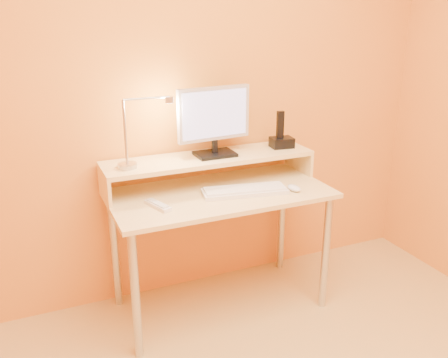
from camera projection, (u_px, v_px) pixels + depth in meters
name	position (u px, v px, depth m)	size (l,w,h in m)	color
wall_back	(197.00, 86.00, 2.73)	(3.00, 0.04, 2.50)	orange
desk_leg_fl	(136.00, 296.00, 2.33)	(0.04, 0.04, 0.69)	#B9B9BB
desk_leg_fr	(326.00, 253.00, 2.74)	(0.04, 0.04, 0.69)	#B9B9BB
desk_leg_bl	(115.00, 251.00, 2.76)	(0.04, 0.04, 0.69)	#B9B9BB
desk_leg_br	(282.00, 220.00, 3.17)	(0.04, 0.04, 0.69)	#B9B9BB
desk_lower	(220.00, 194.00, 2.63)	(1.20, 0.60, 0.03)	#EECA84
shelf_riser_left	(104.00, 186.00, 2.51)	(0.02, 0.30, 0.14)	#EECA84
shelf_riser_right	(298.00, 160.00, 2.96)	(0.02, 0.30, 0.14)	#EECA84
desk_shelf	(209.00, 158.00, 2.71)	(1.20, 0.30, 0.03)	#EECA84
monitor_foot	(215.00, 154.00, 2.71)	(0.22, 0.16, 0.02)	black
monitor_neck	(215.00, 146.00, 2.70)	(0.04, 0.04, 0.07)	black
monitor_panel	(214.00, 114.00, 2.65)	(0.43, 0.04, 0.29)	#B3B3BB
monitor_back	(212.00, 113.00, 2.67)	(0.39, 0.01, 0.25)	black
monitor_screen	(215.00, 114.00, 2.63)	(0.39, 0.00, 0.26)	#A9ABEC
lamp_base	(127.00, 166.00, 2.50)	(0.10, 0.10, 0.03)	#B9B9BB
lamp_post	(125.00, 132.00, 2.44)	(0.01, 0.01, 0.33)	#B9B9BB
lamp_arm	(146.00, 98.00, 2.43)	(0.01, 0.01, 0.24)	#B9B9BB
lamp_head	(169.00, 100.00, 2.48)	(0.04, 0.04, 0.03)	#B9B9BB
lamp_bulb	(169.00, 103.00, 2.49)	(0.03, 0.03, 0.00)	#FFEAC6
phone_dock	(282.00, 142.00, 2.87)	(0.13, 0.10, 0.06)	black
phone_handset	(280.00, 125.00, 2.83)	(0.04, 0.03, 0.16)	black
phone_led	(293.00, 144.00, 2.84)	(0.01, 0.00, 0.04)	#3490FF
keyboard	(245.00, 191.00, 2.60)	(0.46, 0.15, 0.02)	silver
mouse	(294.00, 188.00, 2.63)	(0.05, 0.09, 0.03)	silver
remote_control	(158.00, 205.00, 2.42)	(0.05, 0.18, 0.02)	silver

